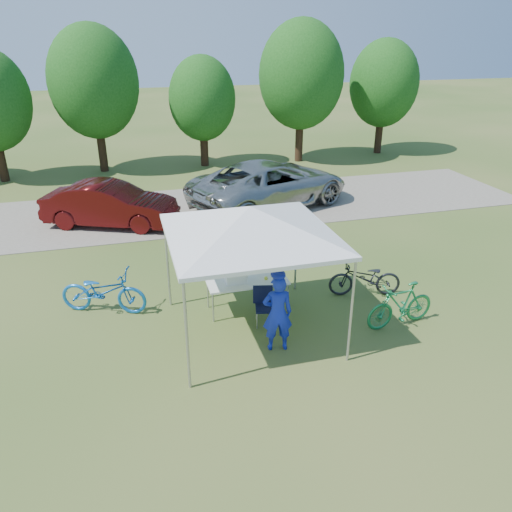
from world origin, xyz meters
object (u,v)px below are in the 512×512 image
at_px(folding_table, 247,282).
at_px(sedan, 110,204).
at_px(bike_green, 401,305).
at_px(bike_dark, 365,278).
at_px(minivan, 270,184).
at_px(folding_chair, 264,302).
at_px(cooler, 236,275).
at_px(cyclist, 277,313).
at_px(bike_blue, 103,291).

distance_m(folding_table, sedan, 6.91).
bearing_deg(bike_green, folding_table, -123.84).
xyz_separation_m(folding_table, bike_dark, (2.82, -0.08, -0.24)).
bearing_deg(minivan, folding_table, 136.01).
distance_m(folding_chair, cooler, 0.87).
distance_m(cyclist, minivan, 8.67).
relative_size(bike_blue, minivan, 0.33).
distance_m(folding_table, folding_chair, 0.67).
relative_size(folding_table, folding_chair, 2.16).
distance_m(cooler, cyclist, 1.67).
xyz_separation_m(folding_chair, bike_green, (2.72, -0.88, 0.01)).
xyz_separation_m(folding_chair, minivan, (2.34, 7.33, 0.36)).
height_order(folding_chair, cooler, cooler).
xyz_separation_m(bike_green, minivan, (-0.38, 8.21, 0.35)).
bearing_deg(folding_chair, cooler, 141.35).
height_order(cooler, sedan, sedan).
bearing_deg(cooler, bike_green, -24.77).
distance_m(bike_dark, minivan, 6.83).
relative_size(folding_table, bike_dark, 1.05).
bearing_deg(sedan, bike_dark, -115.30).
relative_size(cyclist, minivan, 0.27).
distance_m(folding_chair, bike_blue, 3.56).
relative_size(cooler, cyclist, 0.31).
height_order(cooler, bike_dark, cooler).
bearing_deg(bike_blue, bike_dark, -76.53).
relative_size(bike_green, bike_dark, 0.96).
relative_size(folding_chair, bike_green, 0.51).
relative_size(cyclist, bike_blue, 0.83).
bearing_deg(minivan, sedan, 71.47).
bearing_deg(bike_dark, cyclist, -46.24).
bearing_deg(minivan, bike_blue, 113.52).
xyz_separation_m(bike_dark, minivan, (-0.26, 6.81, 0.40)).
distance_m(bike_dark, sedan, 8.54).
distance_m(cyclist, bike_dark, 3.06).
bearing_deg(bike_dark, minivan, -164.07).
bearing_deg(cyclist, folding_chair, -83.00).
xyz_separation_m(folding_table, sedan, (-2.87, 6.29, 0.02)).
height_order(folding_chair, bike_blue, bike_blue).
height_order(cooler, bike_green, cooler).
relative_size(bike_dark, sedan, 0.40).
xyz_separation_m(cyclist, minivan, (2.37, 8.34, 0.04)).
distance_m(folding_chair, cyclist, 1.06).
height_order(cooler, minivan, minivan).
xyz_separation_m(folding_chair, cyclist, (-0.03, -1.01, 0.31)).
bearing_deg(bike_dark, bike_green, 18.53).
bearing_deg(cooler, folding_table, 0.00).
relative_size(folding_chair, cooler, 1.69).
relative_size(bike_green, minivan, 0.27).
bearing_deg(bike_green, bike_blue, -117.48).
bearing_deg(bike_dark, folding_chair, -65.07).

